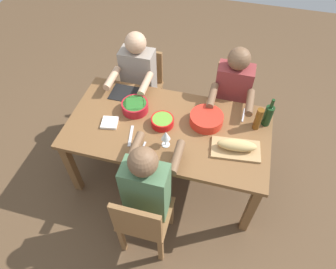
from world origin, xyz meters
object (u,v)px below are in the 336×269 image
at_px(wine_bottle, 268,115).
at_px(dining_table, 168,133).
at_px(diner_far_right, 231,95).
at_px(napkin_stack, 110,123).
at_px(wine_glass, 166,136).
at_px(serving_bowl_fruit, 206,119).
at_px(diner_near_center, 148,187).
at_px(beer_bottle, 258,119).
at_px(chair_far_left, 144,83).
at_px(chair_far_right, 230,98).
at_px(chair_near_center, 142,221).
at_px(serving_bowl_greens, 135,106).
at_px(serving_bowl_salad, 162,121).
at_px(cutting_board, 236,149).
at_px(bread_loaf, 237,145).
at_px(diner_far_left, 137,78).

bearing_deg(wine_bottle, dining_table, -162.89).
distance_m(dining_table, diner_far_right, 0.78).
relative_size(dining_table, napkin_stack, 12.75).
bearing_deg(diner_far_right, napkin_stack, -144.85).
bearing_deg(napkin_stack, wine_glass, -10.68).
bearing_deg(serving_bowl_fruit, diner_near_center, -113.24).
bearing_deg(serving_bowl_fruit, beer_bottle, 7.09).
bearing_deg(serving_bowl_fruit, chair_far_left, 140.85).
xyz_separation_m(chair_far_right, chair_near_center, (-0.49, -1.57, 0.00)).
xyz_separation_m(serving_bowl_greens, napkin_stack, (-0.17, -0.22, -0.04)).
xyz_separation_m(serving_bowl_salad, wine_glass, (0.09, -0.22, 0.07)).
relative_size(cutting_board, wine_glass, 2.41).
bearing_deg(diner_far_right, beer_bottle, -58.69).
bearing_deg(chair_far_left, napkin_stack, -91.12).
bearing_deg(diner_near_center, bread_loaf, 39.28).
height_order(chair_far_right, serving_bowl_salad, chair_far_right).
relative_size(serving_bowl_fruit, beer_bottle, 1.34).
relative_size(chair_far_right, diner_near_center, 0.71).
relative_size(serving_bowl_salad, cutting_board, 0.50).
distance_m(wine_bottle, beer_bottle, 0.11).
height_order(diner_far_right, diner_near_center, same).
relative_size(diner_far_right, serving_bowl_fruit, 4.08).
bearing_deg(bread_loaf, beer_bottle, 64.40).
bearing_deg(wine_bottle, cutting_board, -121.24).
bearing_deg(diner_near_center, diner_far_left, 112.13).
bearing_deg(cutting_board, serving_bowl_greens, 166.65).
bearing_deg(serving_bowl_greens, serving_bowl_fruit, 1.16).
bearing_deg(chair_far_left, dining_table, -58.05).
bearing_deg(serving_bowl_salad, wine_bottle, 15.32).
height_order(chair_far_left, cutting_board, chair_far_left).
bearing_deg(napkin_stack, dining_table, 11.12).
height_order(serving_bowl_greens, cutting_board, serving_bowl_greens).
distance_m(chair_far_right, chair_near_center, 1.65).
relative_size(diner_far_left, wine_bottle, 4.14).
bearing_deg(diner_far_left, diner_far_right, 0.00).
xyz_separation_m(wine_bottle, beer_bottle, (-0.08, -0.07, 0.00)).
distance_m(diner_far_left, chair_far_right, 1.02).
bearing_deg(wine_glass, chair_near_center, -93.40).
distance_m(dining_table, chair_near_center, 0.81).
bearing_deg(chair_far_left, bread_loaf, -39.21).
xyz_separation_m(chair_far_left, diner_near_center, (0.49, -1.39, 0.21)).
distance_m(chair_far_right, diner_far_right, 0.28).
distance_m(chair_far_right, wine_glass, 1.15).
height_order(dining_table, diner_far_left, diner_far_left).
bearing_deg(chair_near_center, diner_far_right, 70.56).
bearing_deg(diner_far_right, chair_far_left, 169.41).
xyz_separation_m(cutting_board, bread_loaf, (0.00, 0.00, 0.06)).
bearing_deg(serving_bowl_salad, diner_near_center, -84.96).
xyz_separation_m(beer_bottle, napkin_stack, (-1.25, -0.28, -0.10)).
relative_size(chair_far_left, beer_bottle, 3.86).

